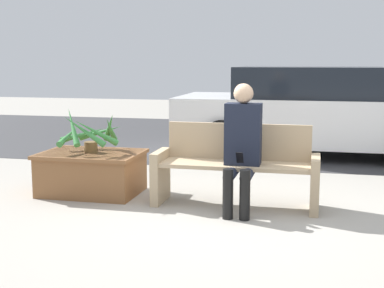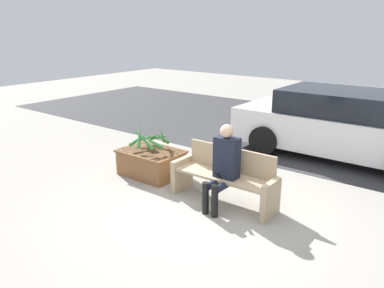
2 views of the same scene
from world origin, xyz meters
name	(u,v)px [view 1 (image 1 of 2)]	position (x,y,z in m)	size (l,w,h in m)	color
ground_plane	(229,218)	(0.00, 0.00, 0.00)	(30.00, 30.00, 0.00)	#9E998E
road_surface	(273,139)	(0.00, 5.38, 0.00)	(20.00, 6.00, 0.01)	#38383A
bench	(236,167)	(-0.01, 0.50, 0.41)	(1.73, 0.50, 0.85)	tan
person_seated	(242,143)	(0.07, 0.32, 0.70)	(0.36, 0.59, 1.30)	black
planter_box	(92,171)	(-1.70, 0.62, 0.26)	(1.14, 0.82, 0.48)	brown
potted_plant	(91,133)	(-1.70, 0.63, 0.71)	(0.78, 0.78, 0.52)	brown
parked_car	(314,112)	(0.76, 3.84, 0.70)	(4.42, 1.98, 1.42)	silver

